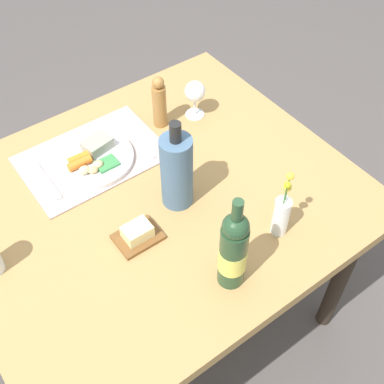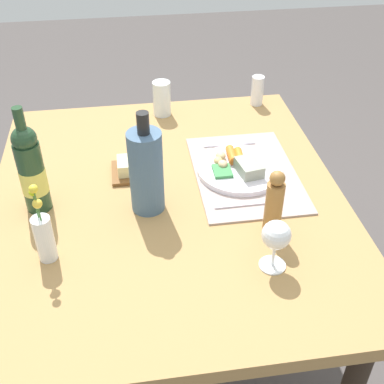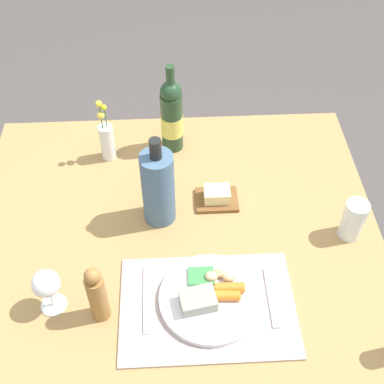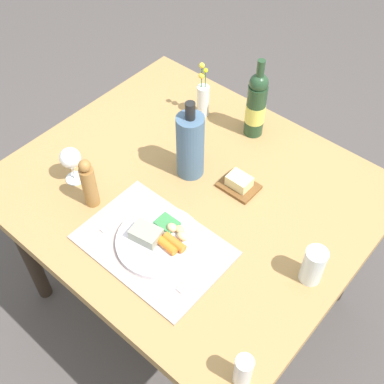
{
  "view_description": "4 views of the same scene",
  "coord_description": "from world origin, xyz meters",
  "px_view_note": "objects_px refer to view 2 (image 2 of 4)",
  "views": [
    {
      "loc": [
        0.5,
        0.88,
        1.91
      ],
      "look_at": [
        -0.09,
        0.08,
        0.77
      ],
      "focal_mm": 46.68,
      "sensor_mm": 36.0,
      "label": 1
    },
    {
      "loc": [
        -1.17,
        0.1,
        1.65
      ],
      "look_at": [
        -0.1,
        -0.06,
        0.82
      ],
      "focal_mm": 46.57,
      "sensor_mm": 36.0,
      "label": 2
    },
    {
      "loc": [
        0.0,
        -0.93,
        1.94
      ],
      "look_at": [
        0.05,
        0.05,
        0.86
      ],
      "focal_mm": 47.74,
      "sensor_mm": 36.0,
      "label": 3
    },
    {
      "loc": [
        0.74,
        -0.84,
        2.02
      ],
      "look_at": [
        0.08,
        -0.08,
        0.85
      ],
      "focal_mm": 45.85,
      "sensor_mm": 36.0,
      "label": 4
    }
  ],
  "objects_px": {
    "water_tumbler": "(162,101)",
    "knife": "(229,144)",
    "fork": "(249,204)",
    "cooler_bottle": "(146,171)",
    "dining_table": "(168,216)",
    "butter_dish": "(128,169)",
    "wine_bottle": "(31,171)",
    "dinner_plate": "(239,168)",
    "salt_shaker": "(257,91)",
    "pepper_mill": "(274,204)",
    "wine_glass": "(276,236)",
    "flower_vase": "(44,235)"
  },
  "relations": [
    {
      "from": "fork",
      "to": "salt_shaker",
      "type": "height_order",
      "value": "salt_shaker"
    },
    {
      "from": "dinner_plate",
      "to": "water_tumbler",
      "type": "height_order",
      "value": "water_tumbler"
    },
    {
      "from": "wine_bottle",
      "to": "knife",
      "type": "bearing_deg",
      "value": -67.8
    },
    {
      "from": "fork",
      "to": "pepper_mill",
      "type": "height_order",
      "value": "pepper_mill"
    },
    {
      "from": "dinner_plate",
      "to": "salt_shaker",
      "type": "xyz_separation_m",
      "value": [
        0.45,
        -0.17,
        0.04
      ]
    },
    {
      "from": "knife",
      "to": "butter_dish",
      "type": "height_order",
      "value": "butter_dish"
    },
    {
      "from": "butter_dish",
      "to": "wine_glass",
      "type": "distance_m",
      "value": 0.58
    },
    {
      "from": "water_tumbler",
      "to": "knife",
      "type": "bearing_deg",
      "value": -141.93
    },
    {
      "from": "water_tumbler",
      "to": "dining_table",
      "type": "bearing_deg",
      "value": 176.0
    },
    {
      "from": "dining_table",
      "to": "wine_glass",
      "type": "height_order",
      "value": "wine_glass"
    },
    {
      "from": "flower_vase",
      "to": "wine_glass",
      "type": "bearing_deg",
      "value": -101.39
    },
    {
      "from": "dining_table",
      "to": "cooler_bottle",
      "type": "distance_m",
      "value": 0.22
    },
    {
      "from": "dinner_plate",
      "to": "pepper_mill",
      "type": "distance_m",
      "value": 0.29
    },
    {
      "from": "cooler_bottle",
      "to": "wine_bottle",
      "type": "xyz_separation_m",
      "value": [
        0.04,
        0.31,
        0.0
      ]
    },
    {
      "from": "fork",
      "to": "cooler_bottle",
      "type": "height_order",
      "value": "cooler_bottle"
    },
    {
      "from": "dining_table",
      "to": "flower_vase",
      "type": "bearing_deg",
      "value": 123.08
    },
    {
      "from": "wine_glass",
      "to": "salt_shaker",
      "type": "bearing_deg",
      "value": -11.71
    },
    {
      "from": "butter_dish",
      "to": "wine_glass",
      "type": "relative_size",
      "value": 0.92
    },
    {
      "from": "fork",
      "to": "cooler_bottle",
      "type": "xyz_separation_m",
      "value": [
        0.04,
        0.29,
        0.12
      ]
    },
    {
      "from": "water_tumbler",
      "to": "fork",
      "type": "bearing_deg",
      "value": -162.04
    },
    {
      "from": "dining_table",
      "to": "cooler_bottle",
      "type": "relative_size",
      "value": 3.93
    },
    {
      "from": "knife",
      "to": "water_tumbler",
      "type": "distance_m",
      "value": 0.33
    },
    {
      "from": "knife",
      "to": "wine_bottle",
      "type": "distance_m",
      "value": 0.67
    },
    {
      "from": "dining_table",
      "to": "fork",
      "type": "height_order",
      "value": "fork"
    },
    {
      "from": "dining_table",
      "to": "salt_shaker",
      "type": "xyz_separation_m",
      "value": [
        0.53,
        -0.41,
        0.14
      ]
    },
    {
      "from": "dining_table",
      "to": "butter_dish",
      "type": "relative_size",
      "value": 9.27
    },
    {
      "from": "knife",
      "to": "wine_glass",
      "type": "distance_m",
      "value": 0.58
    },
    {
      "from": "salt_shaker",
      "to": "water_tumbler",
      "type": "relative_size",
      "value": 0.88
    },
    {
      "from": "dinner_plate",
      "to": "flower_vase",
      "type": "height_order",
      "value": "flower_vase"
    },
    {
      "from": "dining_table",
      "to": "pepper_mill",
      "type": "distance_m",
      "value": 0.37
    },
    {
      "from": "cooler_bottle",
      "to": "butter_dish",
      "type": "bearing_deg",
      "value": 16.32
    },
    {
      "from": "cooler_bottle",
      "to": "water_tumbler",
      "type": "xyz_separation_m",
      "value": [
        0.55,
        -0.1,
        -0.07
      ]
    },
    {
      "from": "salt_shaker",
      "to": "dinner_plate",
      "type": "bearing_deg",
      "value": 159.25
    },
    {
      "from": "butter_dish",
      "to": "pepper_mill",
      "type": "height_order",
      "value": "pepper_mill"
    },
    {
      "from": "dinner_plate",
      "to": "salt_shaker",
      "type": "bearing_deg",
      "value": -20.75
    },
    {
      "from": "butter_dish",
      "to": "water_tumbler",
      "type": "height_order",
      "value": "water_tumbler"
    },
    {
      "from": "dining_table",
      "to": "knife",
      "type": "bearing_deg",
      "value": -44.27
    },
    {
      "from": "dinner_plate",
      "to": "cooler_bottle",
      "type": "xyz_separation_m",
      "value": [
        -0.13,
        0.3,
        0.11
      ]
    },
    {
      "from": "dinner_plate",
      "to": "fork",
      "type": "xyz_separation_m",
      "value": [
        -0.17,
        0.01,
        -0.01
      ]
    },
    {
      "from": "water_tumbler",
      "to": "pepper_mill",
      "type": "distance_m",
      "value": 0.74
    },
    {
      "from": "salt_shaker",
      "to": "water_tumbler",
      "type": "xyz_separation_m",
      "value": [
        -0.03,
        0.37,
        -0.0
      ]
    },
    {
      "from": "salt_shaker",
      "to": "pepper_mill",
      "type": "height_order",
      "value": "pepper_mill"
    },
    {
      "from": "wine_bottle",
      "to": "fork",
      "type": "bearing_deg",
      "value": -97.75
    },
    {
      "from": "dining_table",
      "to": "water_tumbler",
      "type": "relative_size",
      "value": 9.23
    },
    {
      "from": "fork",
      "to": "butter_dish",
      "type": "height_order",
      "value": "butter_dish"
    },
    {
      "from": "flower_vase",
      "to": "salt_shaker",
      "type": "bearing_deg",
      "value": -44.58
    },
    {
      "from": "salt_shaker",
      "to": "fork",
      "type": "bearing_deg",
      "value": 163.7
    },
    {
      "from": "fork",
      "to": "wine_glass",
      "type": "relative_size",
      "value": 1.43
    },
    {
      "from": "dining_table",
      "to": "flower_vase",
      "type": "xyz_separation_m",
      "value": [
        -0.21,
        0.33,
        0.16
      ]
    },
    {
      "from": "pepper_mill",
      "to": "fork",
      "type": "bearing_deg",
      "value": 16.68
    }
  ]
}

